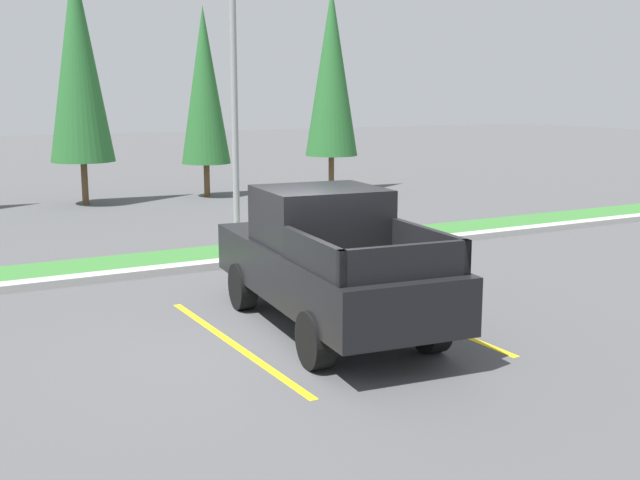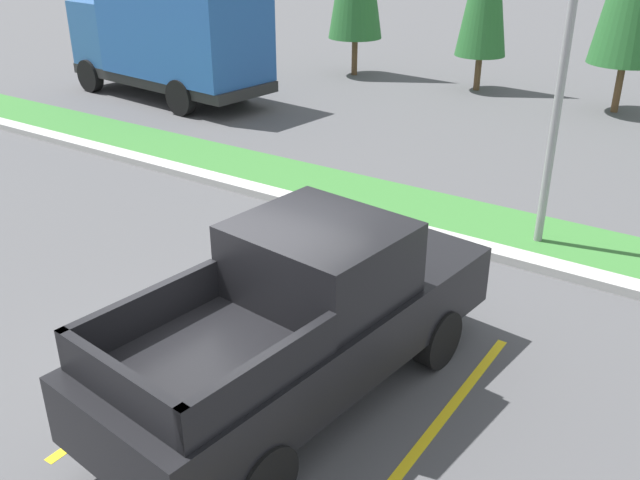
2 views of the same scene
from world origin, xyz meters
name	(u,v)px [view 2 (image 2 of 2)]	position (x,y,z in m)	size (l,w,h in m)	color
ground_plane	(232,380)	(0.00, 0.00, 0.00)	(120.00, 120.00, 0.00)	#4C4C4F
parking_line_near	(206,352)	(-0.66, 0.26, 0.00)	(0.12, 4.80, 0.01)	yellow
parking_line_far	(421,445)	(2.44, 0.26, 0.00)	(0.12, 4.80, 0.01)	yellow
curb_strip	(418,232)	(0.00, 5.00, 0.07)	(56.00, 0.40, 0.15)	#B2B2AD
grass_median	(444,214)	(0.00, 6.10, 0.03)	(56.00, 1.80, 0.06)	#387533
pickup_truck_main	(305,317)	(0.89, 0.31, 1.04)	(2.45, 5.40, 2.10)	black
cargo_truck_distant	(170,36)	(-10.67, 9.79, 1.85)	(7.00, 3.10, 3.40)	black
street_light	(570,6)	(1.83, 5.74, 3.92)	(0.24, 1.49, 6.74)	gray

